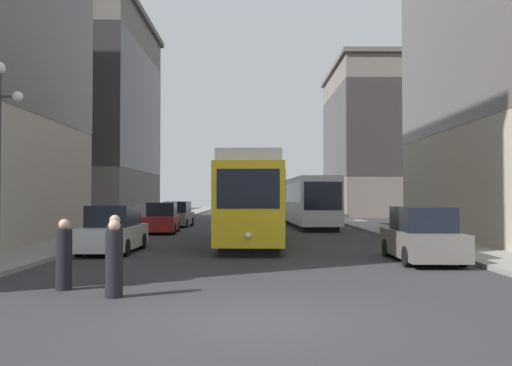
# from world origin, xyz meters

# --- Properties ---
(ground_plane) EXTENTS (200.00, 200.00, 0.00)m
(ground_plane) POSITION_xyz_m (0.00, 0.00, 0.00)
(ground_plane) COLOR #303033
(sidewalk_left) EXTENTS (2.57, 120.00, 0.15)m
(sidewalk_left) POSITION_xyz_m (-8.11, 40.00, 0.07)
(sidewalk_left) COLOR gray
(sidewalk_left) RESTS_ON ground
(sidewalk_right) EXTENTS (2.57, 120.00, 0.15)m
(sidewalk_right) POSITION_xyz_m (8.11, 40.00, 0.07)
(sidewalk_right) COLOR gray
(sidewalk_right) RESTS_ON ground
(streetcar) EXTENTS (3.18, 13.00, 3.89)m
(streetcar) POSITION_xyz_m (0.02, 15.94, 2.10)
(streetcar) COLOR black
(streetcar) RESTS_ON ground
(transit_bus) EXTENTS (3.03, 12.58, 3.45)m
(transit_bus) POSITION_xyz_m (3.86, 29.29, 1.95)
(transit_bus) COLOR black
(transit_bus) RESTS_ON ground
(parked_car_left_near) EXTENTS (1.91, 4.74, 1.82)m
(parked_car_left_near) POSITION_xyz_m (-5.52, 11.77, 0.84)
(parked_car_left_near) COLOR black
(parked_car_left_near) RESTS_ON ground
(parked_car_left_mid) EXTENTS (2.08, 4.52, 1.82)m
(parked_car_left_mid) POSITION_xyz_m (-5.52, 23.13, 0.84)
(parked_car_left_mid) COLOR black
(parked_car_left_mid) RESTS_ON ground
(parked_car_right_far) EXTENTS (1.97, 4.69, 1.82)m
(parked_car_right_far) POSITION_xyz_m (5.52, 8.65, 0.84)
(parked_car_right_far) COLOR black
(parked_car_right_far) RESTS_ON ground
(parked_car_left_far) EXTENTS (2.03, 4.38, 1.82)m
(parked_car_left_far) POSITION_xyz_m (-5.52, 29.84, 0.84)
(parked_car_left_far) COLOR black
(parked_car_left_far) RESTS_ON ground
(pedestrian_crossing_near) EXTENTS (0.37, 0.37, 1.67)m
(pedestrian_crossing_near) POSITION_xyz_m (-3.08, 2.22, 0.78)
(pedestrian_crossing_near) COLOR black
(pedestrian_crossing_near) RESTS_ON ground
(pedestrian_crossing_far) EXTENTS (0.38, 0.38, 1.71)m
(pedestrian_crossing_far) POSITION_xyz_m (-3.49, 3.90, 0.80)
(pedestrian_crossing_far) COLOR black
(pedestrian_crossing_far) RESTS_ON ground
(pedestrian_on_sidewalk) EXTENTS (0.37, 0.37, 1.64)m
(pedestrian_on_sidewalk) POSITION_xyz_m (-4.48, 3.17, 0.76)
(pedestrian_on_sidewalk) COLOR black
(pedestrian_on_sidewalk) RESTS_ON ground
(building_left_midblock) EXTENTS (16.05, 17.19, 17.68)m
(building_left_midblock) POSITION_xyz_m (-17.12, 36.90, 9.08)
(building_left_midblock) COLOR slate
(building_left_midblock) RESTS_ON ground
(building_right_corner) EXTENTS (11.92, 18.67, 17.40)m
(building_right_corner) POSITION_xyz_m (15.05, 54.79, 8.93)
(building_right_corner) COLOR slate
(building_right_corner) RESTS_ON ground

